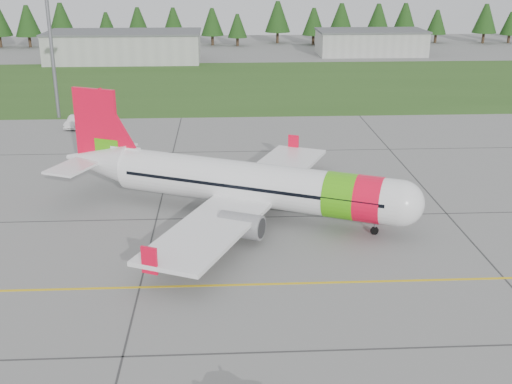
{
  "coord_description": "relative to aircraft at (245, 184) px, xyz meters",
  "views": [
    {
      "loc": [
        -9.2,
        -30.58,
        20.72
      ],
      "look_at": [
        -6.69,
        17.22,
        3.32
      ],
      "focal_mm": 45.0,
      "sensor_mm": 36.0,
      "label": 1
    }
  ],
  "objects": [
    {
      "name": "ground",
      "position": [
        7.42,
        -20.55,
        -2.88
      ],
      "size": [
        320.0,
        320.0,
        0.0
      ],
      "primitive_type": "plane",
      "color": "gray",
      "rests_on": "ground"
    },
    {
      "name": "aircraft",
      "position": [
        0.0,
        0.0,
        0.0
      ],
      "size": [
        31.17,
        29.58,
        9.97
      ],
      "rotation": [
        0.0,
        0.0,
        -0.42
      ],
      "color": "white",
      "rests_on": "ground"
    },
    {
      "name": "follow_me_car",
      "position": [
        -1.24,
        -25.49,
        -1.05
      ],
      "size": [
        1.35,
        1.56,
        3.65
      ],
      "primitive_type": "imported",
      "rotation": [
        0.0,
        0.0,
        1.65
      ],
      "color": "yellow",
      "rests_on": "ground"
    },
    {
      "name": "service_van",
      "position": [
        -21.07,
        31.87,
        -0.53
      ],
      "size": [
        1.85,
        1.78,
        4.69
      ],
      "primitive_type": "imported",
      "rotation": [
        0.0,
        0.0,
        -0.16
      ],
      "color": "silver",
      "rests_on": "ground"
    },
    {
      "name": "grass_strip",
      "position": [
        7.42,
        61.45,
        -2.86
      ],
      "size": [
        320.0,
        50.0,
        0.03
      ],
      "primitive_type": "cube",
      "color": "#30561E",
      "rests_on": "ground"
    },
    {
      "name": "taxi_guideline",
      "position": [
        7.42,
        -12.55,
        -2.86
      ],
      "size": [
        120.0,
        0.25,
        0.02
      ],
      "primitive_type": "cube",
      "color": "gold",
      "rests_on": "ground"
    },
    {
      "name": "hangar_west",
      "position": [
        -22.58,
        89.45,
        0.12
      ],
      "size": [
        32.0,
        14.0,
        6.0
      ],
      "primitive_type": "cube",
      "color": "#A8A8A3",
      "rests_on": "ground"
    },
    {
      "name": "hangar_east",
      "position": [
        32.42,
        97.45,
        -0.28
      ],
      "size": [
        24.0,
        12.0,
        5.2
      ],
      "primitive_type": "cube",
      "color": "#A8A8A3",
      "rests_on": "ground"
    },
    {
      "name": "floodlight_mast",
      "position": [
        -24.58,
        37.45,
        7.12
      ],
      "size": [
        0.5,
        0.5,
        20.0
      ],
      "primitive_type": "cylinder",
      "color": "slate",
      "rests_on": "ground"
    },
    {
      "name": "treeline",
      "position": [
        7.42,
        117.45,
        2.12
      ],
      "size": [
        160.0,
        8.0,
        10.0
      ],
      "primitive_type": null,
      "color": "#1C3F14",
      "rests_on": "ground"
    }
  ]
}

